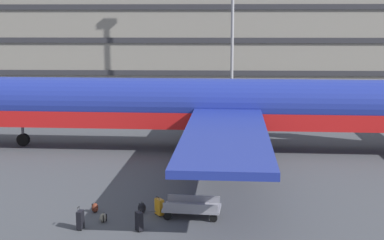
{
  "coord_description": "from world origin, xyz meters",
  "views": [
    {
      "loc": [
        -2.54,
        -37.67,
        8.72
      ],
      "look_at": [
        -3.59,
        -5.99,
        3.0
      ],
      "focal_mm": 49.97,
      "sensor_mm": 36.0,
      "label": 1
    }
  ],
  "objects_px": {
    "suitcase_navy": "(159,207)",
    "backpack_large": "(142,208)",
    "backpack_small": "(103,218)",
    "suitcase_red": "(139,221)",
    "airliner": "(219,106)",
    "baggage_cart": "(192,208)",
    "suitcase_orange": "(80,220)",
    "backpack_teal": "(95,208)"
  },
  "relations": [
    {
      "from": "suitcase_navy",
      "to": "backpack_large",
      "type": "height_order",
      "value": "suitcase_navy"
    },
    {
      "from": "backpack_large",
      "to": "backpack_small",
      "type": "distance_m",
      "value": 2.02
    },
    {
      "from": "suitcase_red",
      "to": "backpack_small",
      "type": "xyz_separation_m",
      "value": [
        -1.76,
        0.98,
        -0.25
      ]
    },
    {
      "from": "suitcase_navy",
      "to": "airliner",
      "type": "bearing_deg",
      "value": 77.36
    },
    {
      "from": "suitcase_red",
      "to": "backpack_large",
      "type": "bearing_deg",
      "value": 94.35
    },
    {
      "from": "backpack_large",
      "to": "baggage_cart",
      "type": "relative_size",
      "value": 0.15
    },
    {
      "from": "suitcase_red",
      "to": "suitcase_orange",
      "type": "xyz_separation_m",
      "value": [
        -2.56,
        0.11,
        -0.01
      ]
    },
    {
      "from": "backpack_teal",
      "to": "baggage_cart",
      "type": "distance_m",
      "value": 4.58
    },
    {
      "from": "suitcase_red",
      "to": "backpack_large",
      "type": "xyz_separation_m",
      "value": [
        -0.17,
        2.24,
        -0.22
      ]
    },
    {
      "from": "suitcase_red",
      "to": "suitcase_orange",
      "type": "bearing_deg",
      "value": 177.45
    },
    {
      "from": "suitcase_navy",
      "to": "backpack_small",
      "type": "xyz_separation_m",
      "value": [
        -2.44,
        -0.93,
        -0.22
      ]
    },
    {
      "from": "airliner",
      "to": "baggage_cart",
      "type": "bearing_deg",
      "value": -96.28
    },
    {
      "from": "suitcase_navy",
      "to": "backpack_teal",
      "type": "distance_m",
      "value": 3.07
    },
    {
      "from": "suitcase_navy",
      "to": "backpack_teal",
      "type": "relative_size",
      "value": 1.79
    },
    {
      "from": "airliner",
      "to": "suitcase_orange",
      "type": "xyz_separation_m",
      "value": [
        -6.22,
        -15.1,
        -2.63
      ]
    },
    {
      "from": "airliner",
      "to": "backpack_small",
      "type": "distance_m",
      "value": 15.49
    },
    {
      "from": "suitcase_orange",
      "to": "suitcase_red",
      "type": "bearing_deg",
      "value": -2.55
    },
    {
      "from": "suitcase_navy",
      "to": "backpack_small",
      "type": "relative_size",
      "value": 1.92
    },
    {
      "from": "suitcase_navy",
      "to": "suitcase_red",
      "type": "bearing_deg",
      "value": -109.57
    },
    {
      "from": "backpack_small",
      "to": "backpack_teal",
      "type": "distance_m",
      "value": 1.37
    },
    {
      "from": "airliner",
      "to": "suitcase_red",
      "type": "bearing_deg",
      "value": -103.54
    },
    {
      "from": "suitcase_orange",
      "to": "baggage_cart",
      "type": "height_order",
      "value": "suitcase_orange"
    },
    {
      "from": "suitcase_red",
      "to": "backpack_large",
      "type": "relative_size",
      "value": 1.86
    },
    {
      "from": "suitcase_orange",
      "to": "backpack_large",
      "type": "relative_size",
      "value": 1.93
    },
    {
      "from": "backpack_teal",
      "to": "backpack_large",
      "type": "bearing_deg",
      "value": 0.75
    },
    {
      "from": "airliner",
      "to": "backpack_teal",
      "type": "height_order",
      "value": "airliner"
    },
    {
      "from": "suitcase_navy",
      "to": "backpack_teal",
      "type": "xyz_separation_m",
      "value": [
        -3.05,
        0.29,
        -0.2
      ]
    },
    {
      "from": "airliner",
      "to": "backpack_teal",
      "type": "bearing_deg",
      "value": -114.9
    },
    {
      "from": "airliner",
      "to": "suitcase_orange",
      "type": "relative_size",
      "value": 42.12
    },
    {
      "from": "backpack_large",
      "to": "suitcase_orange",
      "type": "bearing_deg",
      "value": -138.32
    },
    {
      "from": "suitcase_orange",
      "to": "baggage_cart",
      "type": "bearing_deg",
      "value": 19.5
    },
    {
      "from": "suitcase_navy",
      "to": "suitcase_orange",
      "type": "height_order",
      "value": "suitcase_orange"
    },
    {
      "from": "suitcase_orange",
      "to": "backpack_large",
      "type": "height_order",
      "value": "suitcase_orange"
    },
    {
      "from": "baggage_cart",
      "to": "suitcase_red",
      "type": "bearing_deg",
      "value": -140.63
    },
    {
      "from": "suitcase_navy",
      "to": "backpack_large",
      "type": "relative_size",
      "value": 1.73
    },
    {
      "from": "airliner",
      "to": "suitcase_red",
      "type": "relative_size",
      "value": 43.7
    },
    {
      "from": "backpack_small",
      "to": "suitcase_navy",
      "type": "bearing_deg",
      "value": 20.97
    },
    {
      "from": "suitcase_navy",
      "to": "backpack_teal",
      "type": "bearing_deg",
      "value": 174.54
    },
    {
      "from": "baggage_cart",
      "to": "airliner",
      "type": "bearing_deg",
      "value": 83.72
    },
    {
      "from": "backpack_large",
      "to": "baggage_cart",
      "type": "xyz_separation_m",
      "value": [
        2.36,
        -0.45,
        0.2
      ]
    },
    {
      "from": "backpack_teal",
      "to": "baggage_cart",
      "type": "bearing_deg",
      "value": -5.24
    },
    {
      "from": "suitcase_red",
      "to": "backpack_small",
      "type": "bearing_deg",
      "value": 150.76
    }
  ]
}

